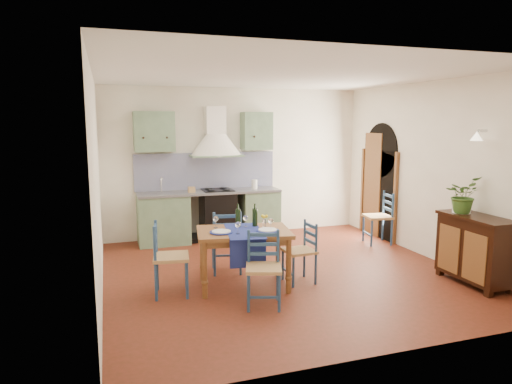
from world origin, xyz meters
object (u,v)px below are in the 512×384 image
chair_near (264,268)px  potted_plant (463,195)px  sideboard (475,247)px  dining_table (244,237)px

chair_near → potted_plant: size_ratio=1.76×
sideboard → potted_plant: size_ratio=2.09×
chair_near → sideboard: (2.93, -0.21, 0.05)m
dining_table → chair_near: (0.04, -0.66, -0.22)m
chair_near → potted_plant: (2.88, 0.03, 0.73)m
dining_table → potted_plant: (2.92, -0.63, 0.51)m
dining_table → sideboard: (2.97, -0.87, -0.17)m
sideboard → potted_plant: bearing=101.5°
dining_table → chair_near: size_ratio=1.49×
potted_plant → chair_near: bearing=-179.4°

